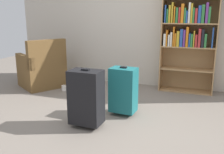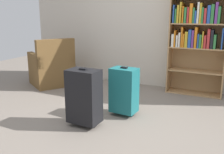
# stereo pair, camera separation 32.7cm
# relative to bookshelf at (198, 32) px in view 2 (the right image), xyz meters

# --- Properties ---
(ground_plane) EXTENTS (9.59, 9.59, 0.00)m
(ground_plane) POSITION_rel_bookshelf_xyz_m (-0.67, -1.84, -1.05)
(ground_plane) COLOR slate
(back_wall) EXTENTS (5.48, 0.10, 2.60)m
(back_wall) POSITION_rel_bookshelf_xyz_m (-0.67, 0.21, 0.25)
(back_wall) COLOR beige
(back_wall) RESTS_ON ground
(bookshelf) EXTENTS (0.91, 0.32, 1.95)m
(bookshelf) POSITION_rel_bookshelf_xyz_m (0.00, 0.00, 0.00)
(bookshelf) COLOR #A87F51
(bookshelf) RESTS_ON ground
(armchair) EXTENTS (0.97, 0.97, 0.90)m
(armchair) POSITION_rel_bookshelf_xyz_m (-2.53, -0.62, -0.73)
(armchair) COLOR brown
(armchair) RESTS_ON ground
(mug) EXTENTS (0.12, 0.08, 0.10)m
(mug) POSITION_rel_bookshelf_xyz_m (-2.03, -0.72, -1.00)
(mug) COLOR white
(mug) RESTS_ON ground
(suitcase_teal) EXTENTS (0.36, 0.27, 0.67)m
(suitcase_teal) POSITION_rel_bookshelf_xyz_m (-0.71, -1.41, -0.70)
(suitcase_teal) COLOR #19666B
(suitcase_teal) RESTS_ON ground
(suitcase_black) EXTENTS (0.39, 0.27, 0.72)m
(suitcase_black) POSITION_rel_bookshelf_xyz_m (-1.01, -1.93, -0.67)
(suitcase_black) COLOR black
(suitcase_black) RESTS_ON ground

